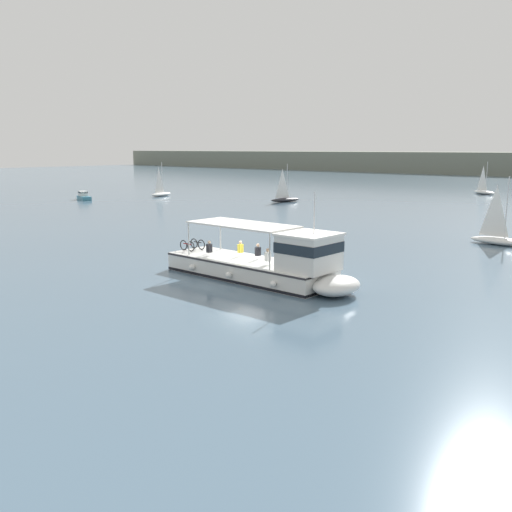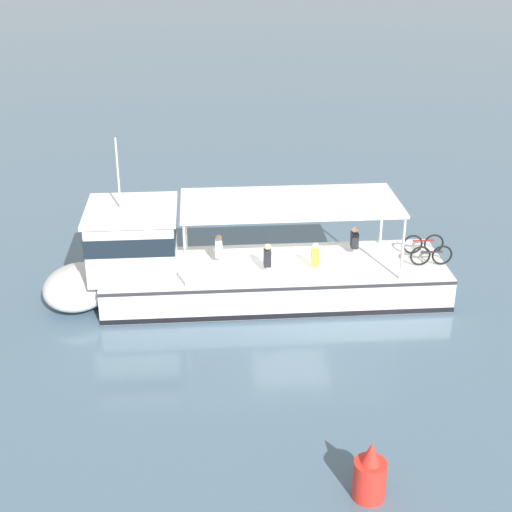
{
  "view_description": "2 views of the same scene",
  "coord_description": "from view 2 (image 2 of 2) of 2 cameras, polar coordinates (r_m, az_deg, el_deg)",
  "views": [
    {
      "loc": [
        22.86,
        -24.17,
        7.55
      ],
      "look_at": [
        1.11,
        -0.42,
        1.4
      ],
      "focal_mm": 39.69,
      "sensor_mm": 36.0,
      "label": 1
    },
    {
      "loc": [
        2.56,
        21.24,
        11.3
      ],
      "look_at": [
        1.11,
        -0.42,
        1.4
      ],
      "focal_mm": 53.18,
      "sensor_mm": 36.0,
      "label": 2
    }
  ],
  "objects": [
    {
      "name": "ground_plane",
      "position": [
        24.2,
        2.7,
        -3.35
      ],
      "size": [
        400.0,
        400.0,
        0.0
      ],
      "primitive_type": "plane",
      "color": "slate"
    },
    {
      "name": "channel_buoy",
      "position": [
        16.63,
        8.55,
        -16.0
      ],
      "size": [
        0.7,
        0.7,
        1.4
      ],
      "color": "red",
      "rests_on": "ground"
    },
    {
      "name": "ferry_main",
      "position": [
        23.97,
        -2.42,
        -0.91
      ],
      "size": [
        12.9,
        3.68,
        5.32
      ],
      "color": "white",
      "rests_on": "ground"
    }
  ]
}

